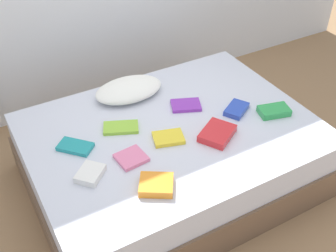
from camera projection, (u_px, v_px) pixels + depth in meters
ground_plane at (171, 179)px, 3.21m from camera, size 8.00×8.00×0.00m
bed at (171, 155)px, 3.06m from camera, size 2.00×1.50×0.50m
pillow at (129, 89)px, 3.18m from camera, size 0.53×0.34×0.11m
textbook_yellow at (168, 138)px, 2.79m from camera, size 0.24×0.20×0.03m
textbook_orange at (156, 185)px, 2.44m from camera, size 0.26×0.25×0.05m
textbook_blue at (236, 109)px, 3.04m from camera, size 0.24×0.21×0.04m
textbook_white at (90, 174)px, 2.51m from camera, size 0.22×0.22×0.04m
textbook_red at (217, 133)px, 2.81m from camera, size 0.31×0.29×0.05m
textbook_teal at (75, 147)px, 2.72m from camera, size 0.24×0.25×0.03m
textbook_green at (274, 111)px, 3.01m from camera, size 0.24×0.18×0.05m
textbook_purple at (186, 105)px, 3.09m from camera, size 0.26×0.22×0.03m
textbook_lime at (121, 128)px, 2.88m from camera, size 0.27×0.22×0.02m
textbook_pink at (131, 158)px, 2.64m from camera, size 0.19×0.18×0.02m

